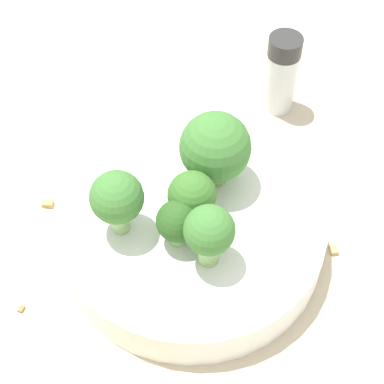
{
  "coord_description": "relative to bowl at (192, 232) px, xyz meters",
  "views": [
    {
      "loc": [
        -0.29,
        0.05,
        0.45
      ],
      "look_at": [
        0.0,
        0.0,
        0.07
      ],
      "focal_mm": 60.0,
      "sensor_mm": 36.0,
      "label": 1
    }
  ],
  "objects": [
    {
      "name": "ground_plane",
      "position": [
        0.0,
        0.0,
        -0.02
      ],
      "size": [
        3.0,
        3.0,
        0.0
      ],
      "primitive_type": "plane",
      "color": "beige"
    },
    {
      "name": "bowl",
      "position": [
        0.0,
        0.0,
        0.0
      ],
      "size": [
        0.21,
        0.21,
        0.04
      ],
      "primitive_type": "cylinder",
      "color": "white",
      "rests_on": "ground_plane"
    },
    {
      "name": "broccoli_floret_0",
      "position": [
        -0.04,
        -0.01,
        0.05
      ],
      "size": [
        0.04,
        0.04,
        0.06
      ],
      "color": "#84AD66",
      "rests_on": "bowl"
    },
    {
      "name": "broccoli_floret_1",
      "position": [
        -0.0,
        0.06,
        0.06
      ],
      "size": [
        0.04,
        0.04,
        0.06
      ],
      "color": "#8EB770",
      "rests_on": "bowl"
    },
    {
      "name": "broccoli_floret_2",
      "position": [
        0.04,
        -0.02,
        0.06
      ],
      "size": [
        0.06,
        0.06,
        0.07
      ],
      "color": "#7A9E5B",
      "rests_on": "bowl"
    },
    {
      "name": "broccoli_floret_3",
      "position": [
        -0.0,
        -0.0,
        0.05
      ],
      "size": [
        0.04,
        0.04,
        0.05
      ],
      "color": "#7A9E5B",
      "rests_on": "bowl"
    },
    {
      "name": "broccoli_floret_4",
      "position": [
        -0.02,
        0.01,
        0.04
      ],
      "size": [
        0.03,
        0.03,
        0.04
      ],
      "color": "#8EB770",
      "rests_on": "bowl"
    },
    {
      "name": "pepper_shaker",
      "position": [
        0.15,
        -0.11,
        0.02
      ],
      "size": [
        0.03,
        0.03,
        0.08
      ],
      "color": "silver",
      "rests_on": "ground_plane"
    },
    {
      "name": "almond_crumb_0",
      "position": [
        0.06,
        0.12,
        -0.01
      ],
      "size": [
        0.01,
        0.01,
        0.01
      ],
      "primitive_type": "cube",
      "rotation": [
        0.0,
        0.0,
        4.45
      ],
      "color": "#AD7F4C",
      "rests_on": "ground_plane"
    },
    {
      "name": "almond_crumb_1",
      "position": [
        -0.03,
        -0.11,
        -0.01
      ],
      "size": [
        0.01,
        0.01,
        0.01
      ],
      "primitive_type": "cube",
      "rotation": [
        0.0,
        0.0,
        6.28
      ],
      "color": "tan",
      "rests_on": "ground_plane"
    },
    {
      "name": "almond_crumb_2",
      "position": [
        -0.04,
        0.14,
        -0.02
      ],
      "size": [
        0.01,
        0.01,
        0.01
      ],
      "primitive_type": "cube",
      "rotation": [
        0.0,
        0.0,
        2.62
      ],
      "color": "olive",
      "rests_on": "ground_plane"
    }
  ]
}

